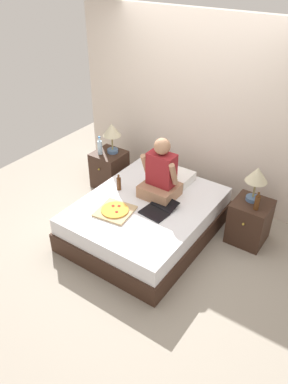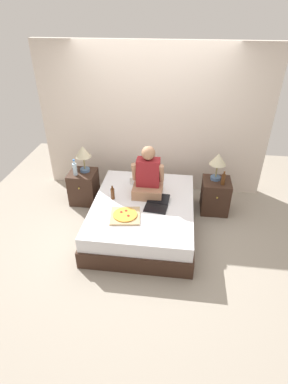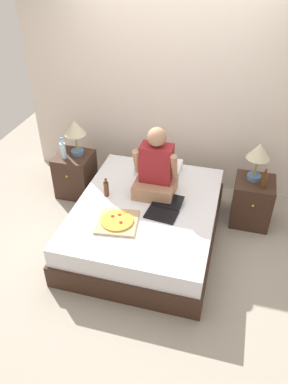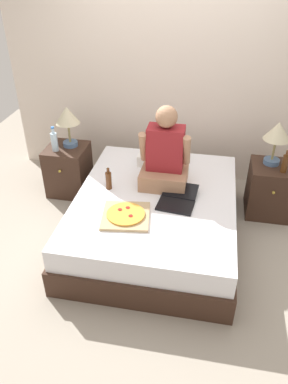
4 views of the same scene
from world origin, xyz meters
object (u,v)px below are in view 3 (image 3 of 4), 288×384
(bed, at_px, (146,222))
(lamp_on_left_nightstand, at_px, (75,130))
(beer_bottle, at_px, (264,180))
(person_seated, at_px, (156,171))
(nightstand_left, at_px, (76,174))
(pizza_box, at_px, (117,222))
(laptop, at_px, (164,210))
(lamp_on_right_nightstand, at_px, (259,154))
(nightstand_right, at_px, (252,201))
(beer_bottle_on_bed, at_px, (106,189))
(water_bottle, at_px, (63,150))

(bed, relative_size, lamp_on_left_nightstand, 4.18)
(beer_bottle, relative_size, person_seated, 0.29)
(nightstand_left, bearing_deg, pizza_box, -47.52)
(lamp_on_left_nightstand, xyz_separation_m, laptop, (1.27, -0.74, -0.39))
(laptop, bearing_deg, person_seated, 118.08)
(pizza_box, bearing_deg, beer_bottle, 32.89)
(lamp_on_right_nightstand, bearing_deg, person_seated, -157.38)
(lamp_on_left_nightstand, relative_size, nightstand_right, 0.80)
(lamp_on_right_nightstand, bearing_deg, bed, -147.91)
(laptop, xyz_separation_m, beer_bottle_on_bed, (-0.67, 0.11, 0.07))
(nightstand_right, relative_size, lamp_on_right_nightstand, 1.25)
(nightstand_left, distance_m, lamp_on_right_nightstand, 2.27)
(nightstand_left, xyz_separation_m, person_seated, (1.15, -0.38, 0.48))
(bed, xyz_separation_m, laptop, (0.21, -0.06, 0.26))
(bed, xyz_separation_m, lamp_on_left_nightstand, (-1.07, 0.68, 0.65))
(person_seated, height_order, laptop, person_seated)
(lamp_on_left_nightstand, height_order, lamp_on_right_nightstand, same)
(person_seated, bearing_deg, lamp_on_right_nightstand, 22.62)
(beer_bottle, xyz_separation_m, beer_bottle_on_bed, (-1.64, -0.48, -0.09))
(person_seated, bearing_deg, bed, -99.84)
(bed, height_order, lamp_on_right_nightstand, lamp_on_right_nightstand)
(pizza_box, bearing_deg, person_seated, 68.29)
(lamp_on_right_nightstand, height_order, pizza_box, lamp_on_right_nightstand)
(bed, bearing_deg, pizza_box, -118.75)
(lamp_on_right_nightstand, height_order, beer_bottle_on_bed, lamp_on_right_nightstand)
(pizza_box, bearing_deg, laptop, 36.76)
(beer_bottle, bearing_deg, nightstand_right, 125.01)
(lamp_on_right_nightstand, height_order, laptop, lamp_on_right_nightstand)
(nightstand_right, relative_size, beer_bottle_on_bed, 2.55)
(nightstand_left, bearing_deg, laptop, -27.63)
(nightstand_left, xyz_separation_m, lamp_on_right_nightstand, (2.19, 0.05, 0.61))
(bed, distance_m, lamp_on_left_nightstand, 1.42)
(beer_bottle, xyz_separation_m, person_seated, (-1.14, -0.28, 0.10))
(nightstand_right, bearing_deg, pizza_box, -142.86)
(bed, height_order, nightstand_right, nightstand_right)
(lamp_on_left_nightstand, relative_size, laptop, 1.01)
(lamp_on_left_nightstand, relative_size, lamp_on_right_nightstand, 1.00)
(lamp_on_left_nightstand, height_order, nightstand_right, lamp_on_left_nightstand)
(water_bottle, distance_m, pizza_box, 1.35)
(nightstand_left, bearing_deg, beer_bottle, -2.50)
(nightstand_left, height_order, lamp_on_right_nightstand, lamp_on_right_nightstand)
(nightstand_left, xyz_separation_m, lamp_on_left_nightstand, (0.04, 0.05, 0.61))
(lamp_on_right_nightstand, distance_m, beer_bottle, 0.29)
(nightstand_left, height_order, lamp_on_left_nightstand, lamp_on_left_nightstand)
(water_bottle, bearing_deg, beer_bottle, -0.24)
(water_bottle, relative_size, pizza_box, 0.61)
(pizza_box, bearing_deg, water_bottle, 137.62)
(bed, height_order, person_seated, person_seated)
(nightstand_left, height_order, beer_bottle_on_bed, beer_bottle_on_bed)
(beer_bottle, bearing_deg, pizza_box, -147.11)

